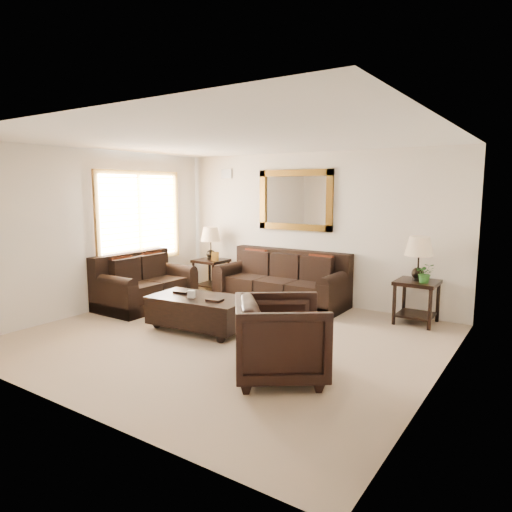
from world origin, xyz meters
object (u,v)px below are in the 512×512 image
Objects in this scene: sofa at (282,285)px; armchair at (281,335)px; coffee_table at (200,309)px; end_table_left at (211,250)px; loveseat at (144,287)px; end_table_right at (418,267)px.

sofa is 2.37× the size of armchair.
end_table_left is at bearing 120.40° from coffee_table.
end_table_right reaches higher than loveseat.
loveseat is 1.28× the size of end_table_left.
end_table_right is at bearing 34.46° from coffee_table.
loveseat is 1.23× the size of end_table_right.
sofa is 2.01m from coffee_table.
armchair is (3.38, -2.95, -0.36)m from end_table_left.
sofa is 2.38m from end_table_right.
end_table_left reaches higher than sofa.
sofa reaches higher than loveseat.
coffee_table is at bearing -140.51° from end_table_right.
end_table_right is 0.88× the size of coffee_table.
coffee_table is 1.55× the size of armchair.
sofa is at bearing -177.22° from end_table_right.
end_table_left is 0.97× the size of end_table_right.
end_table_left reaches higher than armchair.
armchair reaches higher than loveseat.
end_table_left is at bearing -8.03° from loveseat.
end_table_right is (4.06, -0.01, 0.03)m from end_table_left.
coffee_table is (-2.55, -2.10, -0.57)m from end_table_right.
loveseat is at bearing 33.15° from armchair.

